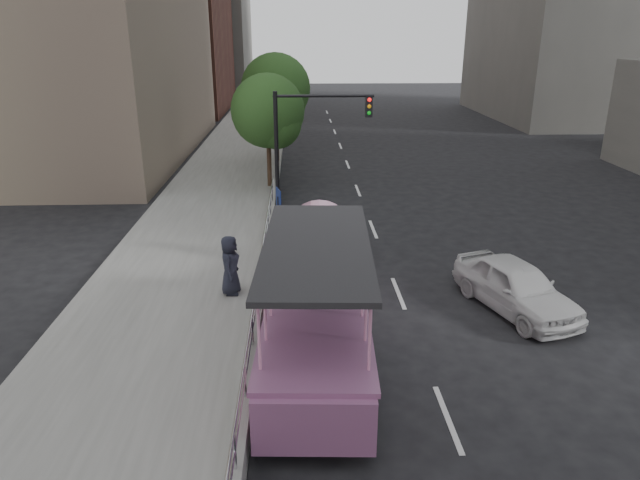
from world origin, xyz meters
TOP-DOWN VIEW (x-y plane):
  - ground at (0.00, 0.00)m, footprint 160.00×160.00m
  - sidewalk at (-5.75, 10.00)m, footprint 5.50×80.00m
  - kerb_wall at (-3.12, 2.00)m, footprint 0.24×30.00m
  - guardrail at (-3.12, 2.00)m, footprint 0.07×22.00m
  - duck_boat at (-1.56, 1.39)m, footprint 2.72×9.39m
  - car at (4.10, 2.78)m, footprint 2.99×4.58m
  - pedestrian_far at (-3.99, 3.58)m, footprint 0.64×0.91m
  - parking_sign at (-2.63, 5.86)m, footprint 0.18×0.62m
  - traffic_signal at (-1.70, 12.50)m, footprint 4.20×0.32m
  - street_tree_near at (-3.30, 15.93)m, footprint 3.52×3.52m
  - street_tree_far at (-3.10, 21.93)m, footprint 3.97×3.97m
  - midrise_stone_b at (-16.00, 64.00)m, footprint 16.00×14.00m

SIDE VIEW (x-z plane):
  - ground at x=0.00m, z-range 0.00..0.00m
  - sidewalk at x=-5.75m, z-range 0.00..0.30m
  - kerb_wall at x=-3.12m, z-range 0.30..0.66m
  - car at x=4.10m, z-range 0.00..1.45m
  - guardrail at x=-3.12m, z-range 0.79..1.50m
  - duck_boat at x=-1.56m, z-range -0.40..2.69m
  - pedestrian_far at x=-3.99m, z-range 0.30..2.06m
  - parking_sign at x=-2.63m, z-range 0.36..3.18m
  - traffic_signal at x=-1.70m, z-range 0.90..6.10m
  - street_tree_near at x=-3.30m, z-range 0.96..6.68m
  - street_tree_far at x=-3.10m, z-range 1.08..7.53m
  - midrise_stone_b at x=-16.00m, z-range 0.00..20.00m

